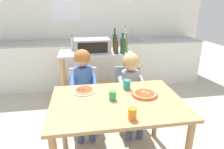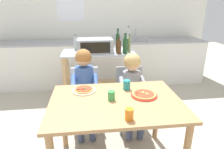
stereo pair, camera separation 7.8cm
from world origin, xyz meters
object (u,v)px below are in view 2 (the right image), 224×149
Objects in this scene: dining_table at (116,111)px; bottle_clear_vinegar at (125,45)px; bottle_squat_spirits at (119,47)px; dining_chair_left at (85,94)px; drinking_cup_green at (111,95)px; dining_chair_right at (130,93)px; kitchen_island_cart at (99,69)px; child_in_grey_shirt at (132,83)px; drinking_cup_teal at (127,85)px; drinking_cup_orange at (129,114)px; child_in_blue_striped_shirt at (85,82)px; pizza_plate_cream at (84,90)px; bottle_dark_olive_oil at (76,44)px; bottle_slim_sauce at (128,39)px; bottle_brown_beer at (118,42)px; pizza_plate_red_rimmed at (144,95)px; bottle_tall_green_wine at (129,45)px; toaster_oven at (95,45)px.

bottle_clear_vinegar is at bearing 75.81° from dining_table.
dining_chair_left is (-0.51, -0.51, -0.51)m from bottle_squat_spirits.
bottle_squat_spirits is at bearing 78.27° from drinking_cup_green.
dining_chair_right is at bearing -92.41° from bottle_clear_vinegar.
kitchen_island_cart is 1.10× the size of child_in_grey_shirt.
drinking_cup_orange is (-0.09, -0.56, -0.00)m from drinking_cup_teal.
bottle_clear_vinegar is at bearing 45.35° from child_in_blue_striped_shirt.
child_in_blue_striped_shirt is at bearing 113.81° from drinking_cup_green.
kitchen_island_cart is at bearing 74.91° from child_in_blue_striped_shirt.
dining_table is 1.51× the size of dining_chair_right.
pizza_plate_cream is (-0.00, -0.48, 0.28)m from dining_chair_left.
dining_table is 1.20× the size of child_in_grey_shirt.
bottle_dark_olive_oil is 0.67× the size of bottle_slim_sauce.
bottle_brown_beer is 1.37× the size of pizza_plate_red_rimmed.
dining_chair_left is at bearing -107.54° from kitchen_island_cart.
bottle_squat_spirits reaches higher than child_in_grey_shirt.
dining_table is 0.64m from child_in_grey_shirt.
pizza_plate_cream is at bearing -118.50° from bottle_slim_sauce.
kitchen_island_cart is 11.26× the size of drinking_cup_teal.
child_in_grey_shirt is (-0.00, -0.12, 0.20)m from dining_chair_right.
dining_table is 0.36m from drinking_cup_orange.
drinking_cup_orange is at bearing -95.62° from bottle_squat_spirits.
dining_table is at bearing -98.96° from bottle_brown_beer.
dining_table is 0.68m from child_in_blue_striped_shirt.
bottle_squat_spirits is (0.65, -0.34, 0.01)m from bottle_dark_olive_oil.
bottle_tall_green_wine reaches higher than child_in_blue_striped_shirt.
dining_table is at bearing -112.53° from dining_chair_right.
dining_chair_left is 0.81m from drinking_cup_green.
toaster_oven is at bearing -160.01° from bottle_slim_sauce.
bottle_brown_beer is at bearing 116.98° from bottle_clear_vinegar.
bottle_tall_green_wine reaches higher than toaster_oven.
pizza_plate_red_rimmed is at bearing 13.29° from dining_table.
drinking_cup_teal is at bearing -107.16° from dining_chair_right.
dining_chair_left is at bearing -127.59° from bottle_brown_beer.
bottle_squat_spirits reaches higher than child_in_blue_striped_shirt.
drinking_cup_green is at bearing -172.11° from pizza_plate_red_rimmed.
bottle_squat_spirits is at bearing 93.64° from pizza_plate_red_rimmed.
bottle_tall_green_wine is 0.78× the size of bottle_brown_beer.
bottle_clear_vinegar is 0.38× the size of dining_chair_right.
bottle_clear_vinegar reaches higher than dining_chair_left.
pizza_plate_red_rimmed is at bearing -95.14° from bottle_slim_sauce.
dining_table is at bearing -104.19° from bottle_clear_vinegar.
bottle_tall_green_wine is 1.13× the size of bottle_dark_olive_oil.
bottle_squat_spirits is at bearing 80.24° from dining_table.
bottle_slim_sauce is 0.45× the size of dining_chair_left.
bottle_clear_vinegar reaches higher than drinking_cup_green.
bottle_squat_spirits is 0.75m from dining_chair_right.
bottle_clear_vinegar is 1.02m from drinking_cup_teal.
bottle_dark_olive_oil is 1.27m from child_in_grey_shirt.
bottle_brown_beer is 0.17m from bottle_squat_spirits.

